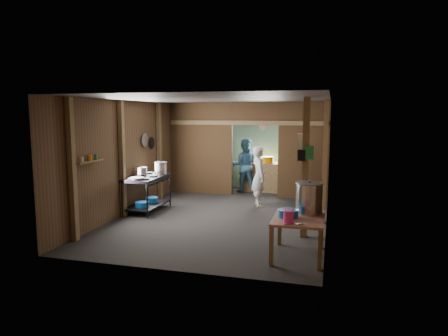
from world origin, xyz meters
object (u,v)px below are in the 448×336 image
(prep_table, at_px, (298,237))
(pink_bucket, at_px, (289,216))
(stove_pot_large, at_px, (161,168))
(stock_pot, at_px, (309,198))
(cook, at_px, (259,176))
(yellow_tub, at_px, (267,160))
(gas_range, at_px, (147,194))

(prep_table, distance_m, pink_bucket, 0.57)
(pink_bucket, bearing_deg, stove_pot_large, 138.82)
(stock_pot, height_order, pink_bucket, stock_pot)
(stock_pot, distance_m, cook, 3.42)
(yellow_tub, distance_m, cook, 1.92)
(prep_table, height_order, cook, cook)
(gas_range, height_order, yellow_tub, yellow_tub)
(stove_pot_large, relative_size, cook, 0.21)
(prep_table, bearing_deg, gas_range, 149.42)
(pink_bucket, bearing_deg, gas_range, 144.55)
(stock_pot, relative_size, pink_bucket, 2.86)
(stove_pot_large, distance_m, pink_bucket, 4.54)
(cook, bearing_deg, prep_table, 178.99)
(prep_table, xyz_separation_m, stove_pot_large, (-3.54, 2.63, 0.65))
(stock_pot, bearing_deg, cook, 114.14)
(gas_range, relative_size, stock_pot, 2.63)
(yellow_tub, height_order, cook, cook)
(gas_range, distance_m, pink_bucket, 4.41)
(prep_table, bearing_deg, cook, 110.01)
(stove_pot_large, relative_size, yellow_tub, 0.90)
(cook, bearing_deg, yellow_tub, -18.28)
(gas_range, distance_m, yellow_tub, 3.98)
(gas_range, relative_size, yellow_tub, 4.03)
(gas_range, height_order, cook, cook)
(stove_pot_large, height_order, yellow_tub, stove_pot_large)
(stock_pot, bearing_deg, gas_range, 154.11)
(gas_range, xyz_separation_m, cook, (2.46, 1.25, 0.33))
(stove_pot_large, distance_m, stock_pot, 4.35)
(gas_range, bearing_deg, stock_pot, -25.89)
(yellow_tub, bearing_deg, prep_table, -75.90)
(prep_table, distance_m, cook, 3.68)
(prep_table, relative_size, yellow_tub, 3.13)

